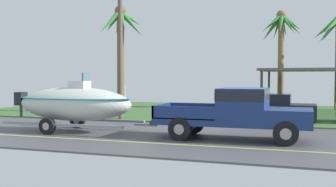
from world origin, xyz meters
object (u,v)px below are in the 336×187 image
boat_on_trailer (74,104)px  palm_tree_near_left (121,36)px  carport_awning (326,71)px  pickup_truck_towing (242,111)px  utility_pole (120,37)px  palm_tree_mid (281,35)px  parked_sedan_near (269,108)px

boat_on_trailer → palm_tree_near_left: bearing=102.3°
carport_awning → palm_tree_near_left: bearing=-164.8°
carport_awning → boat_on_trailer: bearing=-131.2°
pickup_truck_towing → utility_pole: 8.97m
pickup_truck_towing → palm_tree_near_left: size_ratio=0.86×
boat_on_trailer → utility_pole: utility_pole is taller
palm_tree_near_left → pickup_truck_towing: bearing=-43.6°
pickup_truck_towing → carport_awning: carport_awning is taller
boat_on_trailer → carport_awning: bearing=48.8°
boat_on_trailer → utility_pole: (-0.18, 4.72, 3.09)m
palm_tree_mid → parked_sedan_near: bearing=-90.6°
parked_sedan_near → utility_pole: bearing=-168.0°
parked_sedan_near → palm_tree_mid: palm_tree_mid is taller
boat_on_trailer → carport_awning: size_ratio=0.86×
pickup_truck_towing → carport_awning: (3.16, 11.30, 1.56)m
pickup_truck_towing → utility_pole: (-6.93, 4.72, 3.20)m
carport_awning → utility_pole: (-10.08, -6.58, 1.64)m
carport_awning → utility_pole: size_ratio=0.91×
boat_on_trailer → utility_pole: 5.64m
carport_awning → utility_pole: utility_pole is taller
utility_pole → parked_sedan_near: bearing=12.0°
palm_tree_near_left → carport_awning: bearing=15.2°
palm_tree_near_left → utility_pole: (1.59, -3.40, -0.45)m
palm_tree_mid → boat_on_trailer: bearing=-116.4°
carport_awning → parked_sedan_near: bearing=-119.1°
boat_on_trailer → palm_tree_mid: size_ratio=0.94×
pickup_truck_towing → utility_pole: bearing=145.7°
palm_tree_mid → utility_pole: bearing=-127.1°
pickup_truck_towing → boat_on_trailer: bearing=180.0°
boat_on_trailer → utility_pole: bearing=92.2°
boat_on_trailer → parked_sedan_near: 9.48m
palm_tree_mid → utility_pole: size_ratio=0.83×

